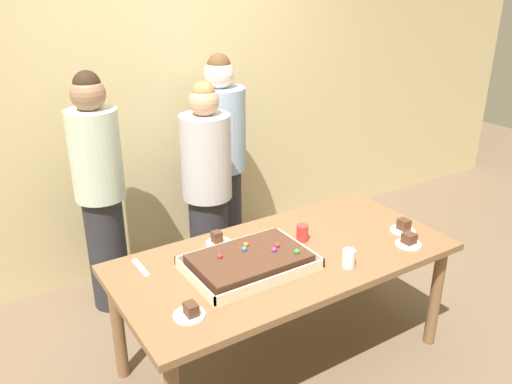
{
  "coord_description": "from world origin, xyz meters",
  "views": [
    {
      "loc": [
        -1.51,
        -2.06,
        2.17
      ],
      "look_at": [
        -0.1,
        0.15,
        1.08
      ],
      "focal_mm": 36.23,
      "sensor_mm": 36.0,
      "label": 1
    }
  ],
  "objects_px": {
    "plated_slice_near_right": "(218,240)",
    "person_striped_tie_right": "(208,197)",
    "drink_cup_middle": "(302,233)",
    "person_serving_front": "(100,191)",
    "drink_cup_nearest": "(349,258)",
    "plated_slice_near_left": "(190,312)",
    "party_table": "(285,266)",
    "sheet_cake": "(249,262)",
    "person_green_shirt_behind": "(221,163)",
    "cake_server_utensil": "(141,268)",
    "plated_slice_far_right": "(409,241)",
    "plated_slice_far_left": "(403,227)"
  },
  "relations": [
    {
      "from": "plated_slice_near_right",
      "to": "plated_slice_far_right",
      "type": "bearing_deg",
      "value": -33.27
    },
    {
      "from": "sheet_cake",
      "to": "person_striped_tie_right",
      "type": "height_order",
      "value": "person_striped_tie_right"
    },
    {
      "from": "plated_slice_far_left",
      "to": "drink_cup_middle",
      "type": "bearing_deg",
      "value": 158.51
    },
    {
      "from": "person_serving_front",
      "to": "plated_slice_far_right",
      "type": "bearing_deg",
      "value": 22.72
    },
    {
      "from": "plated_slice_near_right",
      "to": "person_striped_tie_right",
      "type": "relative_size",
      "value": 0.09
    },
    {
      "from": "person_green_shirt_behind",
      "to": "party_table",
      "type": "bearing_deg",
      "value": 10.42
    },
    {
      "from": "drink_cup_nearest",
      "to": "person_green_shirt_behind",
      "type": "height_order",
      "value": "person_green_shirt_behind"
    },
    {
      "from": "drink_cup_middle",
      "to": "person_striped_tie_right",
      "type": "relative_size",
      "value": 0.06
    },
    {
      "from": "plated_slice_near_left",
      "to": "person_striped_tie_right",
      "type": "bearing_deg",
      "value": 58.35
    },
    {
      "from": "sheet_cake",
      "to": "drink_cup_nearest",
      "type": "relative_size",
      "value": 6.65
    },
    {
      "from": "person_striped_tie_right",
      "to": "sheet_cake",
      "type": "bearing_deg",
      "value": 0.03
    },
    {
      "from": "party_table",
      "to": "plated_slice_near_left",
      "type": "height_order",
      "value": "plated_slice_near_left"
    },
    {
      "from": "plated_slice_near_right",
      "to": "drink_cup_middle",
      "type": "xyz_separation_m",
      "value": [
        0.44,
        -0.23,
        0.03
      ]
    },
    {
      "from": "plated_slice_near_right",
      "to": "plated_slice_far_left",
      "type": "distance_m",
      "value": 1.14
    },
    {
      "from": "drink_cup_middle",
      "to": "plated_slice_near_right",
      "type": "bearing_deg",
      "value": 151.92
    },
    {
      "from": "party_table",
      "to": "person_striped_tie_right",
      "type": "height_order",
      "value": "person_striped_tie_right"
    },
    {
      "from": "plated_slice_near_left",
      "to": "drink_cup_middle",
      "type": "xyz_separation_m",
      "value": [
        0.88,
        0.31,
        0.03
      ]
    },
    {
      "from": "person_serving_front",
      "to": "drink_cup_nearest",
      "type": "bearing_deg",
      "value": 11.37
    },
    {
      "from": "sheet_cake",
      "to": "person_green_shirt_behind",
      "type": "height_order",
      "value": "person_green_shirt_behind"
    },
    {
      "from": "plated_slice_near_right",
      "to": "plated_slice_far_right",
      "type": "xyz_separation_m",
      "value": [
        0.93,
        -0.61,
        0.0
      ]
    },
    {
      "from": "sheet_cake",
      "to": "drink_cup_middle",
      "type": "xyz_separation_m",
      "value": [
        0.43,
        0.1,
        0.01
      ]
    },
    {
      "from": "drink_cup_middle",
      "to": "person_serving_front",
      "type": "xyz_separation_m",
      "value": [
        -0.87,
        1.05,
        0.09
      ]
    },
    {
      "from": "drink_cup_nearest",
      "to": "cake_server_utensil",
      "type": "relative_size",
      "value": 0.5
    },
    {
      "from": "plated_slice_near_left",
      "to": "plated_slice_near_right",
      "type": "relative_size",
      "value": 1.0
    },
    {
      "from": "plated_slice_near_left",
      "to": "drink_cup_nearest",
      "type": "distance_m",
      "value": 0.91
    },
    {
      "from": "party_table",
      "to": "plated_slice_near_right",
      "type": "height_order",
      "value": "plated_slice_near_right"
    },
    {
      "from": "party_table",
      "to": "plated_slice_near_right",
      "type": "xyz_separation_m",
      "value": [
        -0.26,
        0.32,
        0.1
      ]
    },
    {
      "from": "plated_slice_near_right",
      "to": "drink_cup_nearest",
      "type": "xyz_separation_m",
      "value": [
        0.47,
        -0.61,
        0.03
      ]
    },
    {
      "from": "party_table",
      "to": "drink_cup_middle",
      "type": "bearing_deg",
      "value": 24.19
    },
    {
      "from": "person_serving_front",
      "to": "person_striped_tie_right",
      "type": "relative_size",
      "value": 1.04
    },
    {
      "from": "drink_cup_middle",
      "to": "cake_server_utensil",
      "type": "xyz_separation_m",
      "value": [
        -0.92,
        0.21,
        -0.05
      ]
    },
    {
      "from": "party_table",
      "to": "person_striped_tie_right",
      "type": "bearing_deg",
      "value": 96.28
    },
    {
      "from": "cake_server_utensil",
      "to": "person_serving_front",
      "type": "relative_size",
      "value": 0.12
    },
    {
      "from": "drink_cup_nearest",
      "to": "person_serving_front",
      "type": "relative_size",
      "value": 0.06
    },
    {
      "from": "person_serving_front",
      "to": "person_green_shirt_behind",
      "type": "xyz_separation_m",
      "value": [
        0.95,
        0.07,
        -0.01
      ]
    },
    {
      "from": "drink_cup_middle",
      "to": "person_serving_front",
      "type": "height_order",
      "value": "person_serving_front"
    },
    {
      "from": "plated_slice_far_left",
      "to": "person_striped_tie_right",
      "type": "bearing_deg",
      "value": 133.02
    },
    {
      "from": "drink_cup_nearest",
      "to": "cake_server_utensil",
      "type": "distance_m",
      "value": 1.12
    },
    {
      "from": "drink_cup_middle",
      "to": "person_striped_tie_right",
      "type": "bearing_deg",
      "value": 111.02
    },
    {
      "from": "plated_slice_far_left",
      "to": "person_green_shirt_behind",
      "type": "height_order",
      "value": "person_green_shirt_behind"
    },
    {
      "from": "sheet_cake",
      "to": "person_green_shirt_behind",
      "type": "bearing_deg",
      "value": 67.3
    },
    {
      "from": "drink_cup_nearest",
      "to": "cake_server_utensil",
      "type": "bearing_deg",
      "value": 148.44
    },
    {
      "from": "plated_slice_near_right",
      "to": "person_green_shirt_behind",
      "type": "bearing_deg",
      "value": 59.6
    },
    {
      "from": "party_table",
      "to": "person_green_shirt_behind",
      "type": "relative_size",
      "value": 1.14
    },
    {
      "from": "party_table",
      "to": "plated_slice_near_right",
      "type": "bearing_deg",
      "value": 129.4
    },
    {
      "from": "sheet_cake",
      "to": "drink_cup_nearest",
      "type": "height_order",
      "value": "sheet_cake"
    },
    {
      "from": "party_table",
      "to": "person_striped_tie_right",
      "type": "relative_size",
      "value": 1.21
    },
    {
      "from": "sheet_cake",
      "to": "plated_slice_far_left",
      "type": "height_order",
      "value": "sheet_cake"
    },
    {
      "from": "plated_slice_near_left",
      "to": "plated_slice_far_right",
      "type": "xyz_separation_m",
      "value": [
        1.38,
        -0.06,
        0.0
      ]
    },
    {
      "from": "sheet_cake",
      "to": "drink_cup_nearest",
      "type": "xyz_separation_m",
      "value": [
        0.46,
        -0.27,
        0.01
      ]
    }
  ]
}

